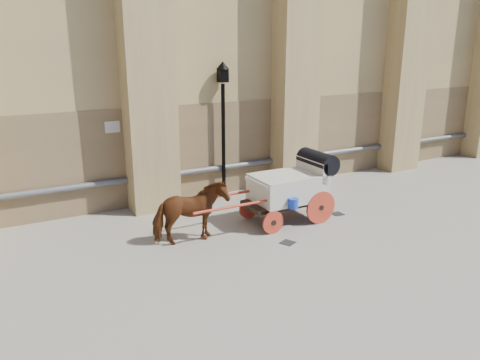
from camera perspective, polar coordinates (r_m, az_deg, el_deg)
ground at (r=11.64m, az=0.03°, el=-7.94°), size 90.00×90.00×0.00m
horse at (r=11.58m, az=-6.07°, el=-4.03°), size 1.86×0.91×1.54m
carriage at (r=13.02m, az=6.42°, el=-0.61°), size 4.28×1.52×1.88m
street_lamp at (r=14.80m, az=-2.05°, el=6.59°), size 0.40×0.40×4.27m
drain_grate_near at (r=11.81m, az=5.83°, el=-7.61°), size 0.42×0.42×0.01m
drain_grate_far at (r=13.95m, az=11.77°, el=-4.05°), size 0.34×0.34×0.01m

